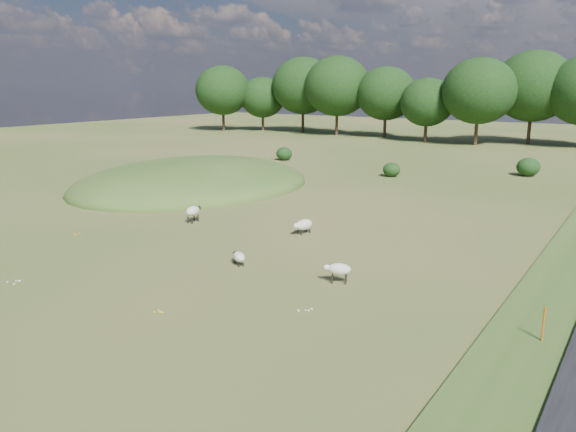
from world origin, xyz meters
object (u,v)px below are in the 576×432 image
(sheep_2, at_px, (239,257))
(sheep_3, at_px, (338,269))
(sheep_4, at_px, (303,225))
(marker_post, at_px, (543,326))
(sheep_1, at_px, (193,211))

(sheep_2, xyz_separation_m, sheep_3, (4.65, 0.40, 0.19))
(sheep_4, bearing_deg, sheep_3, 52.32)
(marker_post, distance_m, sheep_1, 19.94)
(marker_post, xyz_separation_m, sheep_4, (-12.70, 6.82, -0.12))
(sheep_1, bearing_deg, sheep_3, -120.03)
(marker_post, relative_size, sheep_2, 1.17)
(marker_post, distance_m, sheep_4, 14.41)
(sheep_2, xyz_separation_m, sheep_4, (-0.41, 5.90, 0.11))
(marker_post, distance_m, sheep_2, 12.33)
(sheep_4, bearing_deg, marker_post, 71.51)
(marker_post, bearing_deg, sheep_4, 151.76)
(sheep_3, distance_m, sheep_4, 7.47)
(sheep_2, height_order, sheep_4, sheep_4)
(sheep_1, relative_size, sheep_3, 1.16)
(sheep_2, relative_size, sheep_3, 0.89)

